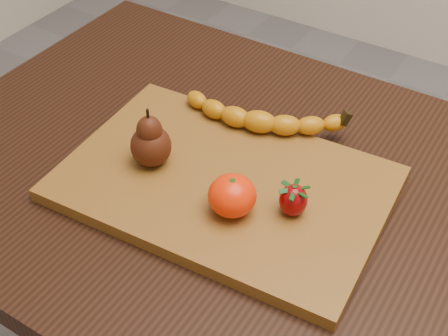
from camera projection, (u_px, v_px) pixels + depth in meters
The scene contains 6 objects.
table at pixel (241, 224), 0.97m from camera, with size 1.00×0.70×0.76m.
cutting_board at pixel (224, 184), 0.88m from camera, with size 0.45×0.30×0.02m, color brown.
banana at pixel (259, 122), 0.95m from camera, with size 0.22×0.06×0.03m, color #C27909, non-canonical shape.
pear at pixel (150, 137), 0.87m from camera, with size 0.06×0.06×0.09m, color #421A0A, non-canonical shape.
mandarin at pixel (232, 196), 0.81m from camera, with size 0.06×0.06×0.05m, color #FF2A02.
strawberry at pixel (293, 199), 0.81m from camera, with size 0.04×0.04×0.05m, color #850306, non-canonical shape.
Camera 1 is at (0.34, -0.58, 1.37)m, focal length 50.00 mm.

